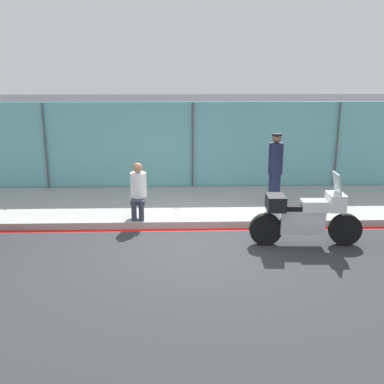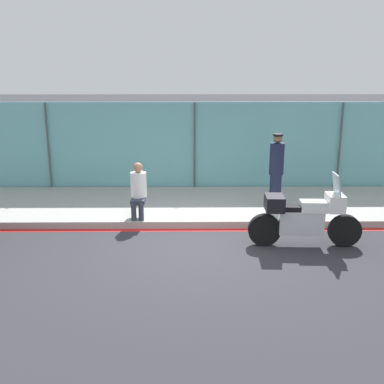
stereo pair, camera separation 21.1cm
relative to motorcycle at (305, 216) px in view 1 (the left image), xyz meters
name	(u,v)px [view 1 (the left image)]	position (x,y,z in m)	size (l,w,h in m)	color
ground_plane	(199,248)	(-2.13, -0.11, -0.61)	(120.00, 120.00, 0.00)	#2D2D33
sidewalk	(195,205)	(-2.13, 2.60, -0.53)	(30.92, 3.16, 0.16)	#9E9E99
curb_paint_stripe	(197,230)	(-2.13, 0.93, -0.61)	(30.92, 0.18, 0.01)	red
storefront_fence	(192,148)	(-2.13, 4.27, 0.69)	(29.38, 0.17, 2.59)	#6BB2B7
motorcycle	(305,216)	(0.00, 0.00, 0.00)	(2.27, 0.55, 1.51)	black
officer_standing	(275,168)	(-0.13, 2.35, 0.48)	(0.35, 0.35, 1.80)	#191E38
person_seated_on_curb	(138,187)	(-3.46, 1.48, 0.24)	(0.37, 0.65, 1.25)	#2D3342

